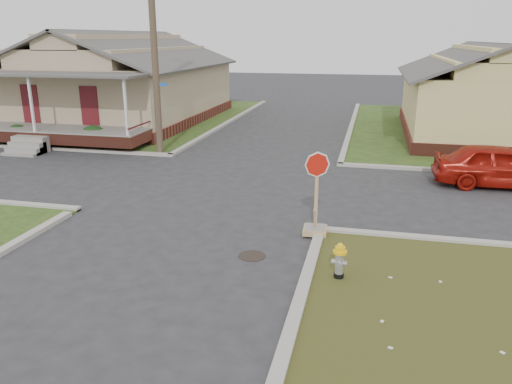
% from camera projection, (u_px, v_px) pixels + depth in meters
% --- Properties ---
extents(ground, '(120.00, 120.00, 0.00)m').
position_uv_depth(ground, '(172.00, 240.00, 12.61)').
color(ground, '#2A2A2C').
rests_on(ground, ground).
extents(verge_far_left, '(19.00, 19.00, 0.05)m').
position_uv_depth(verge_far_left, '(91.00, 116.00, 32.16)').
color(verge_far_left, '#254016').
rests_on(verge_far_left, ground).
extents(curbs, '(80.00, 40.00, 0.12)m').
position_uv_depth(curbs, '(228.00, 185.00, 17.25)').
color(curbs, '#A7A297').
rests_on(curbs, ground).
extents(manhole, '(0.64, 0.64, 0.01)m').
position_uv_depth(manhole, '(252.00, 256.00, 11.66)').
color(manhole, black).
rests_on(manhole, ground).
extents(corner_house, '(10.10, 15.50, 5.30)m').
position_uv_depth(corner_house, '(121.00, 83.00, 29.61)').
color(corner_house, maroon).
rests_on(corner_house, ground).
extents(side_house_yellow, '(7.60, 11.60, 4.70)m').
position_uv_depth(side_house_yellow, '(481.00, 93.00, 25.12)').
color(side_house_yellow, maroon).
rests_on(side_house_yellow, ground).
extents(utility_pole, '(1.80, 0.28, 9.00)m').
position_uv_depth(utility_pole, '(154.00, 43.00, 20.40)').
color(utility_pole, '#3F3024').
rests_on(utility_pole, ground).
extents(fire_hydrant, '(0.29, 0.29, 0.78)m').
position_uv_depth(fire_hydrant, '(340.00, 259.00, 10.41)').
color(fire_hydrant, black).
rests_on(fire_hydrant, ground).
extents(stop_sign, '(0.61, 0.60, 2.16)m').
position_uv_depth(stop_sign, '(315.00, 216.00, 12.76)').
color(stop_sign, tan).
rests_on(stop_sign, ground).
extents(red_sedan, '(4.35, 1.85, 1.46)m').
position_uv_depth(red_sedan, '(500.00, 166.00, 16.89)').
color(red_sedan, '#A4150B').
rests_on(red_sedan, ground).
extents(hedge_left, '(1.25, 1.02, 0.95)m').
position_uv_depth(hedge_left, '(18.00, 133.00, 23.71)').
color(hedge_left, '#163814').
rests_on(hedge_left, verge_far_left).
extents(hedge_right, '(1.32, 1.09, 1.01)m').
position_uv_depth(hedge_right, '(94.00, 135.00, 23.02)').
color(hedge_right, '#163814').
rests_on(hedge_right, verge_far_left).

